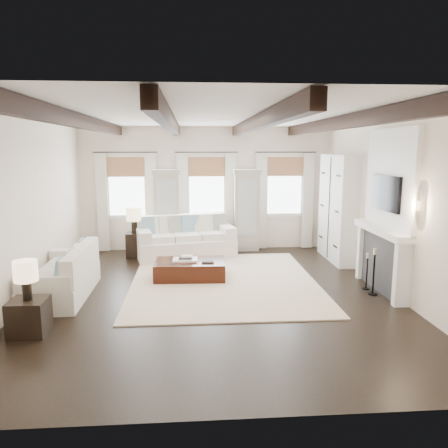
{
  "coord_description": "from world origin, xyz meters",
  "views": [
    {
      "loc": [
        -0.39,
        -7.65,
        2.64
      ],
      "look_at": [
        0.25,
        0.93,
        1.15
      ],
      "focal_mm": 35.0,
      "sensor_mm": 36.0,
      "label": 1
    }
  ],
  "objects": [
    {
      "name": "sofa_back",
      "position": [
        -0.57,
        2.96,
        0.41
      ],
      "size": [
        2.52,
        1.54,
        1.0
      ],
      "color": "white",
      "rests_on": "ground"
    },
    {
      "name": "candlestick_far",
      "position": [
        2.9,
        0.1,
        0.29
      ],
      "size": [
        0.14,
        0.14,
        0.7
      ],
      "color": "black",
      "rests_on": "ground"
    },
    {
      "name": "side_table_back",
      "position": [
        -1.79,
        2.94,
        0.3
      ],
      "size": [
        0.4,
        0.4,
        0.61
      ],
      "primitive_type": "cube",
      "color": "black",
      "rests_on": "ground"
    },
    {
      "name": "candlestick_near",
      "position": [
        2.9,
        -0.2,
        0.36
      ],
      "size": [
        0.17,
        0.17,
        0.86
      ],
      "color": "black",
      "rests_on": "ground"
    },
    {
      "name": "ottoman",
      "position": [
        -0.45,
        1.05,
        0.19
      ],
      "size": [
        1.44,
        0.93,
        0.37
      ],
      "primitive_type": "cube",
      "rotation": [
        0.0,
        0.0,
        -0.03
      ],
      "color": "black",
      "rests_on": "ground"
    },
    {
      "name": "book_lower",
      "position": [
        -0.53,
        1.08,
        0.43
      ],
      "size": [
        0.27,
        0.21,
        0.04
      ],
      "primitive_type": "cube",
      "rotation": [
        0.0,
        0.0,
        -0.03
      ],
      "color": "#262628",
      "rests_on": "tray"
    },
    {
      "name": "lamp_front",
      "position": [
        -2.75,
        -1.5,
        0.9
      ],
      "size": [
        0.33,
        0.33,
        0.57
      ],
      "color": "black",
      "rests_on": "side_table_front"
    },
    {
      "name": "tray",
      "position": [
        -0.54,
        1.07,
        0.39
      ],
      "size": [
        0.51,
        0.4,
        0.04
      ],
      "primitive_type": "cube",
      "rotation": [
        0.0,
        0.0,
        -0.03
      ],
      "color": "white",
      "rests_on": "ottoman"
    },
    {
      "name": "area_rug",
      "position": [
        0.23,
        0.8,
        0.01
      ],
      "size": [
        3.65,
        4.34,
        0.02
      ],
      "primitive_type": "cube",
      "color": "beige",
      "rests_on": "ground"
    },
    {
      "name": "lamp_back",
      "position": [
        -1.79,
        2.94,
        1.03
      ],
      "size": [
        0.36,
        0.36,
        0.63
      ],
      "color": "black",
      "rests_on": "side_table_back"
    },
    {
      "name": "sofa_left",
      "position": [
        -2.68,
        0.14,
        0.36
      ],
      "size": [
        0.95,
        2.09,
        0.89
      ],
      "color": "white",
      "rests_on": "ground"
    },
    {
      "name": "ground",
      "position": [
        0.0,
        0.0,
        0.0
      ],
      "size": [
        7.5,
        7.5,
        0.0
      ],
      "primitive_type": "plane",
      "color": "black",
      "rests_on": "ground"
    },
    {
      "name": "book_upper",
      "position": [
        -0.5,
        1.06,
        0.47
      ],
      "size": [
        0.23,
        0.18,
        0.03
      ],
      "primitive_type": "cube",
      "rotation": [
        0.0,
        0.0,
        -0.03
      ],
      "color": "beige",
      "rests_on": "book_lower"
    },
    {
      "name": "book_loose",
      "position": [
        -0.08,
        0.89,
        0.39
      ],
      "size": [
        0.25,
        0.19,
        0.03
      ],
      "primitive_type": "cube",
      "rotation": [
        0.0,
        0.0,
        -0.03
      ],
      "color": "#262628",
      "rests_on": "ottoman"
    },
    {
      "name": "side_table_front",
      "position": [
        -2.75,
        -1.5,
        0.25
      ],
      "size": [
        0.51,
        0.51,
        0.51
      ],
      "primitive_type": "cube",
      "color": "black",
      "rests_on": "ground"
    },
    {
      "name": "room_shell",
      "position": [
        0.75,
        0.9,
        1.89
      ],
      "size": [
        6.54,
        7.54,
        3.22
      ],
      "color": "white",
      "rests_on": "ground"
    }
  ]
}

